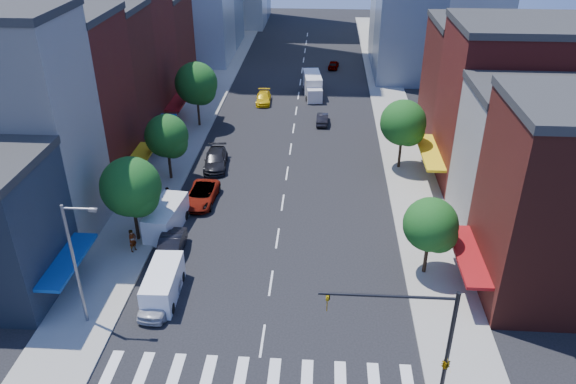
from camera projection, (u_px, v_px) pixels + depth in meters
name	position (u px, v px, depth m)	size (l,w,h in m)	color
ground	(262.00, 341.00, 36.39)	(220.00, 220.00, 0.00)	black
sidewalk_left	(198.00, 114.00, 72.01)	(5.00, 120.00, 0.15)	gray
sidewalk_right	(394.00, 118.00, 70.59)	(5.00, 120.00, 0.15)	gray
crosswalk	(257.00, 376.00, 33.76)	(19.00, 3.00, 0.01)	silver
bldg_left_1	(8.00, 132.00, 43.72)	(12.00, 8.00, 18.00)	beige
bldg_left_2	(57.00, 106.00, 51.63)	(12.00, 9.00, 16.00)	maroon
bldg_left_3	(92.00, 83.00, 59.29)	(12.00, 8.00, 15.00)	#521B14
bldg_left_4	(117.00, 52.00, 66.24)	(12.00, 9.00, 17.00)	maroon
bldg_left_5	(143.00, 48.00, 75.50)	(12.00, 10.00, 13.00)	#521B14
bldg_right_1	(538.00, 165.00, 45.40)	(12.00, 8.00, 12.00)	beige
bldg_right_2	(510.00, 109.00, 52.54)	(12.00, 10.00, 15.00)	maroon
bldg_right_3	(483.00, 85.00, 61.76)	(12.00, 10.00, 13.00)	#521B14
traffic_signal	(437.00, 351.00, 29.88)	(7.24, 2.24, 8.00)	black
streetlight	(76.00, 258.00, 35.38)	(2.25, 0.25, 9.00)	slate
tree_left_near	(133.00, 189.00, 44.23)	(4.80, 4.80, 7.30)	black
tree_left_mid	(168.00, 138.00, 54.00)	(4.20, 4.20, 6.65)	black
tree_left_far	(198.00, 85.00, 65.90)	(5.00, 5.00, 7.75)	black
tree_right_near	(433.00, 227.00, 40.62)	(4.00, 4.00, 6.20)	black
tree_right_far	(404.00, 125.00, 56.02)	(4.60, 4.60, 7.20)	black
parked_car_front	(160.00, 296.00, 39.02)	(1.94, 4.82, 1.64)	silver
parked_car_second	(171.00, 247.00, 44.28)	(1.74, 4.98, 1.64)	black
parked_car_third	(201.00, 195.00, 51.80)	(2.56, 5.55, 1.54)	#999999
parked_car_rear	(216.00, 160.00, 58.26)	(2.26, 5.56, 1.61)	black
cargo_van_near	(163.00, 285.00, 39.70)	(2.24, 5.22, 2.20)	white
cargo_van_far	(166.00, 219.00, 47.36)	(2.76, 5.72, 2.35)	silver
taxi	(264.00, 98.00, 75.42)	(1.90, 4.68, 1.36)	yellow
traffic_car_oncoming	(322.00, 119.00, 68.91)	(1.36, 3.89, 1.28)	black
traffic_car_far	(334.00, 64.00, 89.49)	(1.51, 3.74, 1.28)	#999999
box_truck	(313.00, 86.00, 77.74)	(2.92, 7.42, 2.91)	silver
pedestrian_near	(133.00, 241.00, 44.56)	(0.71, 0.47, 1.95)	#999999
pedestrian_far	(168.00, 196.00, 51.30)	(0.79, 0.62, 1.63)	#999999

